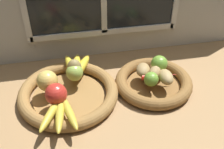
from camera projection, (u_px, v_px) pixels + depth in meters
ground_plane at (117, 95)px, 109.32cm from camera, size 140.00×90.00×3.00cm
fruit_bowl_left at (68, 93)px, 104.92cm from camera, size 37.97×37.97×4.61cm
fruit_bowl_right at (153, 82)px, 110.13cm from camera, size 30.61×30.61×4.61cm
apple_green_back at (75, 72)px, 105.68cm from camera, size 6.64×6.64×6.64cm
apple_golden_left at (47, 81)px, 100.84cm from camera, size 7.76×7.76×7.76cm
apple_red_front at (56, 94)px, 95.10cm from camera, size 7.75×7.75×7.75cm
pear_brown at (74, 68)px, 106.56cm from camera, size 5.93×5.67×8.00cm
banana_bunch_front at (60, 112)px, 91.84cm from camera, size 14.05×18.93×2.75cm
banana_bunch_back at (76, 66)px, 111.68cm from camera, size 12.20×16.74×3.22cm
potato_small at (166, 77)px, 105.10cm from camera, size 5.43×8.29×4.63cm
potato_large at (155, 73)px, 107.18cm from camera, size 7.80×8.24×4.66cm
potato_back at (156, 66)px, 111.25cm from camera, size 6.81×8.56×4.20cm
potato_oblong at (143, 70)px, 109.00cm from camera, size 7.88×9.08×4.31cm
lime_near at (151, 79)px, 103.32cm from camera, size 5.54×5.54×5.54cm
lime_far at (159, 64)px, 110.23cm from camera, size 6.68×6.68×6.68cm
chili_pepper at (160, 76)px, 107.27cm from camera, size 14.53×3.07×2.27cm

